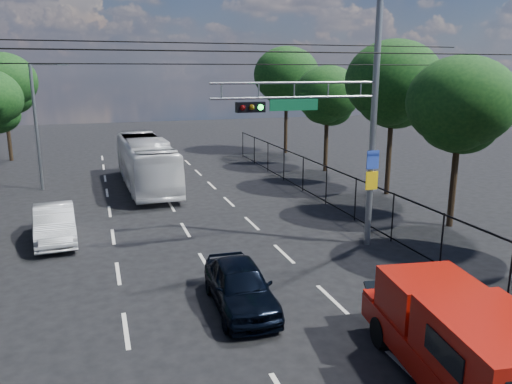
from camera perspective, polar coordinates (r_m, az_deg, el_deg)
name	(u,v)px	position (r m, az deg, el deg)	size (l,w,h in m)	color
lane_markings	(178,217)	(23.59, -8.93, -2.85)	(6.12, 38.00, 0.01)	beige
signal_mast	(345,111)	(18.58, 10.11, 9.12)	(6.43, 0.39, 9.50)	slate
streetlight_left	(39,121)	(30.64, -23.56, 7.49)	(2.09, 0.22, 7.08)	slate
utility_wires	(195,53)	(17.55, -7.02, 15.48)	(22.00, 5.04, 0.74)	black
fence_right	(343,193)	(23.97, 9.94, -0.08)	(0.06, 34.03, 2.00)	black
tree_right_b	(460,110)	(22.78, 22.31, 8.66)	(4.50, 4.50, 7.31)	black
tree_right_c	(393,89)	(27.92, 15.41, 11.33)	(5.10, 5.10, 8.29)	black
tree_right_d	(328,99)	(33.86, 8.18, 10.51)	(4.32, 4.32, 7.02)	black
tree_right_e	(287,80)	(41.24, 3.52, 12.68)	(5.28, 5.28, 8.58)	black
tree_left_e	(3,86)	(41.88, -26.92, 10.71)	(4.92, 4.92, 7.99)	black
red_pickup	(459,339)	(11.82, 22.16, -15.30)	(2.82, 5.90, 2.12)	black
navy_hatchback	(240,286)	(14.50, -1.80, -10.64)	(1.62, 4.01, 1.37)	black
white_bus	(146,163)	(29.80, -12.43, 3.30)	(2.42, 10.36, 2.89)	silver
white_van	(55,224)	(21.52, -22.02, -3.37)	(1.51, 4.32, 1.42)	silver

